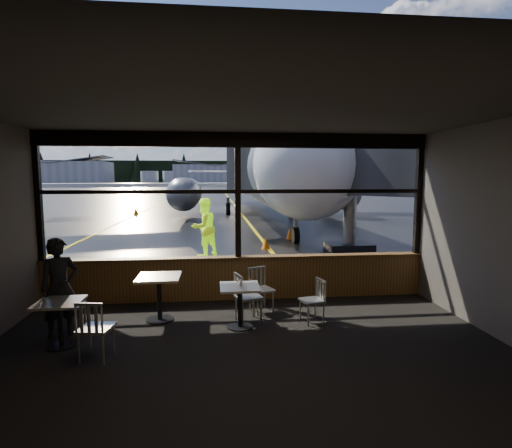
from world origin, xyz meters
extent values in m
plane|color=black|center=(0.00, 120.00, 0.00)|extent=(520.00, 520.00, 0.00)
cube|color=black|center=(0.00, -3.00, 0.01)|extent=(8.00, 6.00, 0.01)
cube|color=#38332D|center=(0.00, -3.00, 3.50)|extent=(8.00, 6.00, 0.04)
cube|color=#504840|center=(0.00, -6.00, 1.75)|extent=(8.00, 0.04, 3.50)
cube|color=#533619|center=(0.00, 0.00, 0.45)|extent=(8.00, 0.28, 0.90)
cube|color=black|center=(0.00, 0.00, 3.35)|extent=(8.00, 0.18, 0.30)
cube|color=black|center=(-3.95, 0.00, 2.20)|extent=(0.12, 0.12, 2.60)
cube|color=black|center=(0.00, 0.00, 2.20)|extent=(0.12, 0.12, 2.60)
cube|color=black|center=(3.95, 0.00, 2.20)|extent=(0.12, 0.12, 2.60)
cube|color=black|center=(0.00, 0.00, 2.30)|extent=(8.00, 0.10, 0.08)
imported|color=black|center=(-3.00, -1.69, 0.81)|extent=(0.71, 0.65, 1.63)
imported|color=#BFF219|center=(-0.83, 4.89, 0.96)|extent=(1.18, 1.16, 1.92)
cone|color=#E64C07|center=(1.39, 6.01, 0.22)|extent=(0.32, 0.32, 0.45)
cone|color=orange|center=(-6.07, 20.96, 0.25)|extent=(0.37, 0.37, 0.51)
cylinder|color=silver|center=(-30.00, 182.00, 3.00)|extent=(8.00, 8.00, 6.00)
cylinder|color=silver|center=(-20.00, 182.00, 3.00)|extent=(8.00, 8.00, 6.00)
cylinder|color=silver|center=(-10.00, 182.00, 3.00)|extent=(8.00, 8.00, 6.00)
cube|color=black|center=(0.00, 210.00, 6.00)|extent=(360.00, 3.00, 12.00)
cone|color=#E35A07|center=(2.72, 8.26, 0.26)|extent=(0.37, 0.37, 0.52)
camera|label=1|loc=(-0.50, -8.29, 2.57)|focal=28.00mm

